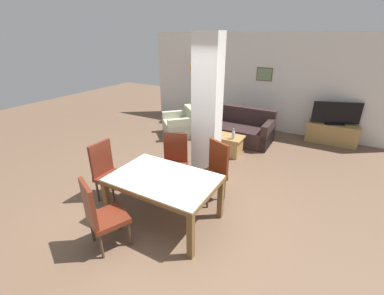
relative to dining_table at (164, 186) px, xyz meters
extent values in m
plane|color=brown|center=(0.00, 0.00, -0.59)|extent=(18.00, 18.00, 0.00)
cube|color=silver|center=(0.00, 4.92, 0.76)|extent=(7.20, 0.06, 2.70)
cube|color=brown|center=(0.06, 4.88, 1.01)|extent=(0.44, 0.02, 0.36)
cube|color=gray|center=(0.06, 4.86, 1.01)|extent=(0.40, 0.01, 0.32)
cube|color=silver|center=(-0.07, 1.54, 0.76)|extent=(0.49, 0.34, 2.70)
cube|color=brown|center=(0.00, -0.48, 0.10)|extent=(1.55, 0.06, 0.06)
cube|color=brown|center=(0.00, 0.48, 0.10)|extent=(1.55, 0.06, 0.06)
cube|color=brown|center=(-0.74, 0.00, 0.10)|extent=(0.06, 0.90, 0.06)
cube|color=brown|center=(0.74, 0.00, 0.10)|extent=(0.06, 0.90, 0.06)
cube|color=silver|center=(0.00, 0.00, 0.14)|extent=(1.53, 1.00, 0.01)
cube|color=brown|center=(-0.72, -0.46, -0.26)|extent=(0.08, 0.08, 0.67)
cube|color=brown|center=(0.72, -0.46, -0.26)|extent=(0.08, 0.08, 0.67)
cube|color=brown|center=(-0.72, 0.46, -0.26)|extent=(0.08, 0.08, 0.67)
cube|color=brown|center=(0.72, 0.46, -0.26)|extent=(0.08, 0.08, 0.67)
cube|color=#5D2314|center=(-0.35, -0.78, -0.17)|extent=(0.61, 0.61, 0.07)
cube|color=#5D2314|center=(-0.43, -0.97, 0.15)|extent=(0.42, 0.22, 0.57)
cylinder|color=#483524|center=(-0.44, -0.53, -0.40)|extent=(0.04, 0.04, 0.38)
cylinder|color=#483524|center=(-0.10, -0.69, -0.40)|extent=(0.04, 0.04, 0.38)
cylinder|color=#483524|center=(-0.60, -0.88, -0.40)|extent=(0.04, 0.04, 0.38)
cylinder|color=#483524|center=(-0.25, -1.04, -0.40)|extent=(0.04, 0.04, 0.38)
cube|color=maroon|center=(-0.35, 0.80, -0.17)|extent=(0.60, 0.60, 0.07)
cube|color=maroon|center=(-0.43, 0.99, 0.15)|extent=(0.42, 0.22, 0.57)
cylinder|color=#483524|center=(-0.10, 0.70, -0.40)|extent=(0.04, 0.04, 0.38)
cylinder|color=#483524|center=(-0.45, 0.55, -0.40)|extent=(0.04, 0.04, 0.38)
cylinder|color=#483524|center=(-0.25, 1.05, -0.40)|extent=(0.04, 0.04, 0.38)
cylinder|color=#483524|center=(-0.60, 0.90, -0.40)|extent=(0.04, 0.04, 0.38)
cube|color=#5E2417|center=(-1.07, 0.00, -0.17)|extent=(0.46, 0.46, 0.07)
cube|color=#5E2417|center=(-1.28, 0.00, 0.15)|extent=(0.05, 0.44, 0.57)
cylinder|color=#483524|center=(-0.88, 0.19, -0.40)|extent=(0.04, 0.04, 0.38)
cylinder|color=#483524|center=(-0.88, -0.19, -0.40)|extent=(0.04, 0.04, 0.38)
cylinder|color=#483524|center=(-1.26, 0.19, -0.40)|extent=(0.04, 0.04, 0.38)
cylinder|color=#483524|center=(-1.26, -0.19, -0.40)|extent=(0.04, 0.04, 0.38)
cube|color=#622610|center=(0.35, 0.82, -0.17)|extent=(0.60, 0.60, 0.07)
cube|color=#622610|center=(0.43, 1.01, 0.15)|extent=(0.42, 0.22, 0.57)
cylinder|color=#483524|center=(0.45, 0.57, -0.40)|extent=(0.04, 0.04, 0.38)
cylinder|color=#483524|center=(0.10, 0.72, -0.40)|extent=(0.04, 0.04, 0.38)
cylinder|color=#483524|center=(0.60, 0.92, -0.40)|extent=(0.04, 0.04, 0.38)
cylinder|color=#483524|center=(0.25, 1.07, -0.40)|extent=(0.04, 0.04, 0.38)
cube|color=#322222|center=(-0.17, 3.60, -0.38)|extent=(1.78, 0.92, 0.42)
cube|color=#322222|center=(-0.17, 3.96, 0.04)|extent=(1.78, 0.18, 0.42)
cube|color=#322222|center=(0.64, 3.60, -0.26)|extent=(0.16, 0.92, 0.65)
cube|color=#322222|center=(-0.97, 3.60, -0.26)|extent=(0.16, 0.92, 0.65)
cube|color=#B4BA9C|center=(-1.72, 3.20, -0.39)|extent=(1.24, 1.24, 0.40)
cube|color=#B4BA9C|center=(-1.49, 3.44, -0.01)|extent=(0.78, 0.76, 0.36)
cube|color=#B4BA9C|center=(-1.45, 2.94, -0.29)|extent=(0.69, 0.71, 0.60)
cube|color=#B4BA9C|center=(-2.00, 3.47, -0.29)|extent=(0.69, 0.71, 0.60)
cube|color=#A57B46|center=(-0.06, 2.67, -0.15)|extent=(0.69, 0.49, 0.04)
cube|color=#A57B46|center=(-0.06, 2.67, -0.38)|extent=(0.61, 0.41, 0.42)
cylinder|color=#B2B7BC|center=(0.10, 2.57, -0.05)|extent=(0.07, 0.07, 0.17)
cylinder|color=#B2B7BC|center=(0.10, 2.57, 0.07)|extent=(0.03, 0.03, 0.06)
cylinder|color=#B7B7BC|center=(0.10, 2.57, 0.10)|extent=(0.03, 0.03, 0.01)
cube|color=#A38048|center=(2.04, 4.64, -0.33)|extent=(1.22, 0.40, 0.52)
cube|color=black|center=(2.04, 4.64, -0.05)|extent=(0.50, 0.34, 0.03)
cube|color=black|center=(2.04, 4.64, 0.24)|extent=(1.10, 0.42, 0.55)
cylinder|color=#B7B7BC|center=(-1.95, 4.51, -0.58)|extent=(0.32, 0.32, 0.02)
cylinder|color=#B7B7BC|center=(-1.95, 4.51, 0.23)|extent=(0.04, 0.04, 1.60)
cylinder|color=#F29E38|center=(-1.95, 4.51, 1.14)|extent=(0.36, 0.36, 0.22)
camera|label=1|loc=(1.95, -2.60, 2.06)|focal=24.00mm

